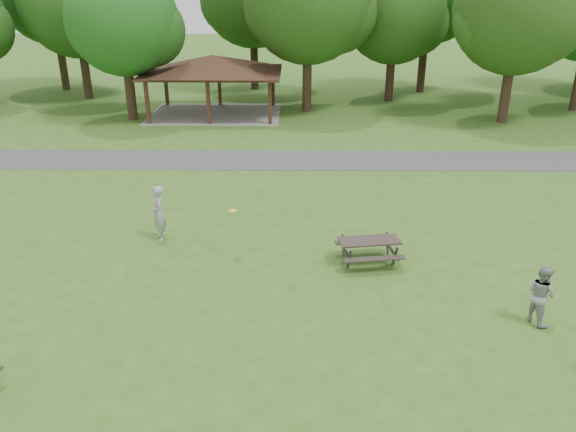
{
  "coord_description": "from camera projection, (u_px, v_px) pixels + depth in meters",
  "views": [
    {
      "loc": [
        1.19,
        -12.34,
        8.28
      ],
      "look_at": [
        1.0,
        4.0,
        1.3
      ],
      "focal_mm": 35.0,
      "sensor_mm": 36.0,
      "label": 1
    }
  ],
  "objects": [
    {
      "name": "ground",
      "position": [
        248.0,
        322.0,
        14.62
      ],
      "size": [
        160.0,
        160.0,
        0.0
      ],
      "primitive_type": "plane",
      "color": "#345F1B",
      "rests_on": "ground"
    },
    {
      "name": "asphalt_path",
      "position": [
        270.0,
        160.0,
        27.49
      ],
      "size": [
        120.0,
        3.2,
        0.02
      ],
      "primitive_type": "cube",
      "color": "#404042",
      "rests_on": "ground"
    },
    {
      "name": "pavilion",
      "position": [
        213.0,
        66.0,
        35.52
      ],
      "size": [
        8.6,
        7.01,
        3.76
      ],
      "color": "#3C2016",
      "rests_on": "ground"
    },
    {
      "name": "tree_row_c",
      "position": [
        78.0,
        4.0,
        38.89
      ],
      "size": [
        8.19,
        7.8,
        10.67
      ],
      "color": "black",
      "rests_on": "ground"
    },
    {
      "name": "tree_row_d",
      "position": [
        124.0,
        23.0,
        33.16
      ],
      "size": [
        6.93,
        6.6,
        9.27
      ],
      "color": "black",
      "rests_on": "ground"
    },
    {
      "name": "tree_row_e",
      "position": [
        310.0,
        3.0,
        34.94
      ],
      "size": [
        8.4,
        8.0,
        11.02
      ],
      "color": "#312116",
      "rests_on": "ground"
    },
    {
      "name": "tree_row_f",
      "position": [
        395.0,
        15.0,
        38.46
      ],
      "size": [
        7.35,
        7.0,
        9.55
      ],
      "color": "black",
      "rests_on": "ground"
    },
    {
      "name": "tree_row_g",
      "position": [
        519.0,
        14.0,
        32.23
      ],
      "size": [
        7.77,
        7.4,
        10.25
      ],
      "color": "#2F2015",
      "rests_on": "ground"
    },
    {
      "name": "picnic_table_middle",
      "position": [
        369.0,
        245.0,
        17.41
      ],
      "size": [
        2.09,
        1.78,
        0.82
      ],
      "color": "#2E2521",
      "rests_on": "ground"
    },
    {
      "name": "frisbee_in_flight",
      "position": [
        233.0,
        211.0,
        17.5
      ],
      "size": [
        0.34,
        0.34,
        0.02
      ],
      "color": "yellow",
      "rests_on": "ground"
    },
    {
      "name": "frisbee_thrower",
      "position": [
        159.0,
        213.0,
        18.86
      ],
      "size": [
        0.65,
        0.8,
        1.91
      ],
      "primitive_type": "imported",
      "rotation": [
        0.0,
        0.0,
        -1.27
      ],
      "color": "#9B9C9E",
      "rests_on": "ground"
    },
    {
      "name": "frisbee_catcher",
      "position": [
        541.0,
        294.0,
        14.31
      ],
      "size": [
        0.88,
        0.97,
        1.63
      ],
      "primitive_type": "imported",
      "rotation": [
        0.0,
        0.0,
        1.98
      ],
      "color": "#949496",
      "rests_on": "ground"
    }
  ]
}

